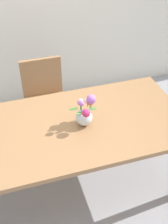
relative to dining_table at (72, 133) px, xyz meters
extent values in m
plane|color=#939399|center=(0.00, 0.00, -0.69)|extent=(12.00, 12.00, 0.00)
cube|color=#9E7047|center=(0.00, 0.00, 0.07)|extent=(1.85, 0.93, 0.04)
cylinder|color=#9E7047|center=(0.85, 0.39, -0.32)|extent=(0.07, 0.07, 0.73)
cube|color=#9E7047|center=(-0.08, 0.73, -0.23)|extent=(0.42, 0.42, 0.04)
cylinder|color=#9E7047|center=(0.10, 0.55, -0.47)|extent=(0.04, 0.04, 0.44)
cylinder|color=#9E7047|center=(-0.26, 0.55, -0.47)|extent=(0.04, 0.04, 0.44)
cylinder|color=#9E7047|center=(0.10, 0.91, -0.47)|extent=(0.04, 0.04, 0.44)
cylinder|color=#9E7047|center=(-0.26, 0.91, -0.47)|extent=(0.04, 0.04, 0.44)
cube|color=#9E7047|center=(-0.08, 0.92, 0.00)|extent=(0.42, 0.04, 0.42)
sphere|color=silver|center=(0.10, -0.01, 0.15)|extent=(0.13, 0.13, 0.13)
sphere|color=#B266C6|center=(0.16, 0.01, 0.30)|extent=(0.07, 0.07, 0.07)
cylinder|color=#478438|center=(0.16, 0.01, 0.25)|extent=(0.01, 0.01, 0.10)
sphere|color=white|center=(0.14, 0.05, 0.26)|extent=(0.05, 0.05, 0.05)
cylinder|color=#478438|center=(0.14, 0.05, 0.23)|extent=(0.01, 0.01, 0.06)
sphere|color=#E55B4C|center=(0.16, 0.02, 0.26)|extent=(0.05, 0.05, 0.05)
cylinder|color=#478438|center=(0.16, 0.02, 0.23)|extent=(0.01, 0.01, 0.06)
sphere|color=#EA9EBC|center=(0.08, 0.03, 0.27)|extent=(0.06, 0.06, 0.06)
cylinder|color=#478438|center=(0.08, 0.03, 0.24)|extent=(0.01, 0.01, 0.07)
sphere|color=#D12D66|center=(0.09, -0.08, 0.25)|extent=(0.06, 0.06, 0.06)
cylinder|color=#478438|center=(0.09, -0.08, 0.22)|extent=(0.01, 0.01, 0.05)
sphere|color=#B266C6|center=(0.07, -0.03, 0.31)|extent=(0.04, 0.04, 0.04)
cylinder|color=#478438|center=(0.07, -0.03, 0.25)|extent=(0.01, 0.01, 0.11)
ellipsoid|color=#478438|center=(0.02, 0.00, 0.24)|extent=(0.07, 0.03, 0.02)
ellipsoid|color=#478438|center=(0.17, -0.01, 0.22)|extent=(0.07, 0.03, 0.02)
ellipsoid|color=#478438|center=(0.05, -0.03, 0.22)|extent=(0.07, 0.05, 0.04)
camera|label=1|loc=(-0.42, -1.67, 1.60)|focal=46.67mm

